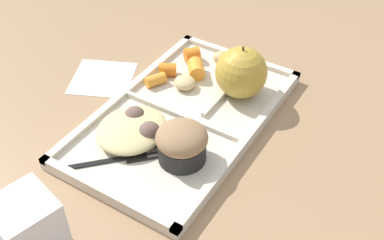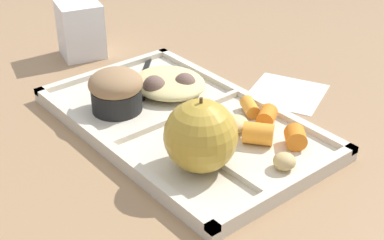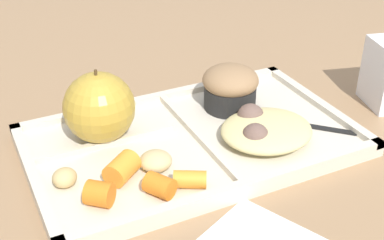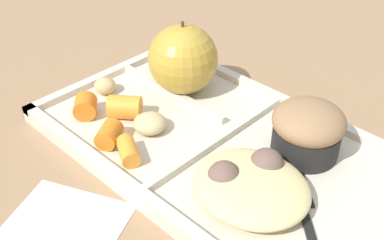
% 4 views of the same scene
% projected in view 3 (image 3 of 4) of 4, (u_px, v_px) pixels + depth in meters
% --- Properties ---
extents(ground, '(6.00, 6.00, 0.00)m').
position_uv_depth(ground, '(192.00, 147.00, 0.64)').
color(ground, '#997551').
extents(lunch_tray, '(0.39, 0.23, 0.02)m').
position_uv_depth(lunch_tray, '(192.00, 142.00, 0.63)').
color(lunch_tray, beige).
rests_on(lunch_tray, ground).
extents(green_apple, '(0.08, 0.08, 0.09)m').
position_uv_depth(green_apple, '(99.00, 108.00, 0.61)').
color(green_apple, '#B79333').
rests_on(green_apple, lunch_tray).
extents(bran_muffin, '(0.07, 0.07, 0.06)m').
position_uv_depth(bran_muffin, '(230.00, 87.00, 0.69)').
color(bran_muffin, black).
rests_on(bran_muffin, lunch_tray).
extents(carrot_slice_tilted, '(0.05, 0.04, 0.03)m').
position_uv_depth(carrot_slice_tilted, '(122.00, 169.00, 0.56)').
color(carrot_slice_tilted, orange).
rests_on(carrot_slice_tilted, lunch_tray).
extents(carrot_slice_center, '(0.04, 0.03, 0.02)m').
position_uv_depth(carrot_slice_center, '(190.00, 179.00, 0.55)').
color(carrot_slice_center, orange).
rests_on(carrot_slice_center, lunch_tray).
extents(carrot_slice_back, '(0.04, 0.04, 0.03)m').
position_uv_depth(carrot_slice_back, '(99.00, 194.00, 0.52)').
color(carrot_slice_back, orange).
rests_on(carrot_slice_back, lunch_tray).
extents(carrot_slice_large, '(0.03, 0.04, 0.02)m').
position_uv_depth(carrot_slice_large, '(160.00, 186.00, 0.54)').
color(carrot_slice_large, orange).
rests_on(carrot_slice_large, lunch_tray).
extents(potato_chunk_golden, '(0.04, 0.04, 0.02)m').
position_uv_depth(potato_chunk_golden, '(156.00, 161.00, 0.58)').
color(potato_chunk_golden, tan).
rests_on(potato_chunk_golden, lunch_tray).
extents(potato_chunk_small, '(0.04, 0.04, 0.02)m').
position_uv_depth(potato_chunk_small, '(65.00, 178.00, 0.55)').
color(potato_chunk_small, tan).
rests_on(potato_chunk_small, lunch_tray).
extents(egg_noodle_pile, '(0.11, 0.10, 0.02)m').
position_uv_depth(egg_noodle_pile, '(266.00, 130.00, 0.63)').
color(egg_noodle_pile, '#D6C684').
rests_on(egg_noodle_pile, lunch_tray).
extents(meatball_back, '(0.03, 0.03, 0.03)m').
position_uv_depth(meatball_back, '(250.00, 117.00, 0.64)').
color(meatball_back, brown).
rests_on(meatball_back, lunch_tray).
extents(meatball_center, '(0.03, 0.03, 0.03)m').
position_uv_depth(meatball_center, '(255.00, 137.00, 0.61)').
color(meatball_center, brown).
rests_on(meatball_center, lunch_tray).
extents(plastic_fork, '(0.11, 0.11, 0.00)m').
position_uv_depth(plastic_fork, '(289.00, 123.00, 0.66)').
color(plastic_fork, black).
rests_on(plastic_fork, lunch_tray).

